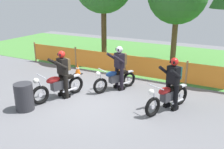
% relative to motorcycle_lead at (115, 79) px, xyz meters
% --- Properties ---
extents(ground, '(24.00, 24.00, 0.02)m').
position_rel_motorcycle_lead_xyz_m(ground, '(-0.37, -1.37, -0.45)').
color(ground, slate).
extents(grass_verge, '(24.00, 7.65, 0.01)m').
position_rel_motorcycle_lead_xyz_m(grass_verge, '(-0.37, 5.53, -0.43)').
color(grass_verge, '#4C8C3D').
rests_on(grass_verge, ground).
extents(barrier_fence, '(10.79, 0.08, 1.05)m').
position_rel_motorcycle_lead_xyz_m(barrier_fence, '(-0.37, 1.71, 0.10)').
color(barrier_fence, '#997547').
rests_on(barrier_fence, ground).
extents(motorcycle_lead, '(1.04, 1.71, 0.90)m').
position_rel_motorcycle_lead_xyz_m(motorcycle_lead, '(0.00, 0.00, 0.00)').
color(motorcycle_lead, black).
rests_on(motorcycle_lead, ground).
extents(motorcycle_trailing, '(0.89, 1.99, 0.98)m').
position_rel_motorcycle_lead_xyz_m(motorcycle_trailing, '(-1.38, -1.65, 0.04)').
color(motorcycle_trailing, black).
rests_on(motorcycle_trailing, ground).
extents(motorcycle_third, '(0.95, 1.88, 0.95)m').
position_rel_motorcycle_lead_xyz_m(motorcycle_third, '(2.26, -0.76, 0.02)').
color(motorcycle_third, black).
rests_on(motorcycle_third, ground).
extents(rider_lead, '(0.71, 0.79, 1.69)m').
position_rel_motorcycle_lead_xyz_m(rider_lead, '(0.10, 0.18, 0.51)').
color(rider_lead, black).
rests_on(rider_lead, ground).
extents(rider_trailing, '(0.67, 0.77, 1.69)m').
position_rel_motorcycle_lead_xyz_m(rider_trailing, '(-1.31, -1.43, 0.51)').
color(rider_trailing, black).
rests_on(rider_trailing, ground).
extents(rider_third, '(0.69, 0.78, 1.69)m').
position_rel_motorcycle_lead_xyz_m(rider_third, '(2.34, -0.56, 0.51)').
color(rider_third, black).
rests_on(rider_third, ground).
extents(traffic_cone, '(0.32, 0.32, 0.53)m').
position_rel_motorcycle_lead_xyz_m(traffic_cone, '(-2.36, 0.89, -0.18)').
color(traffic_cone, black).
rests_on(traffic_cone, ground).
extents(spare_drum, '(0.58, 0.58, 0.88)m').
position_rel_motorcycle_lead_xyz_m(spare_drum, '(-1.75, -2.85, 0.00)').
color(spare_drum, '#2D2D33').
rests_on(spare_drum, ground).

